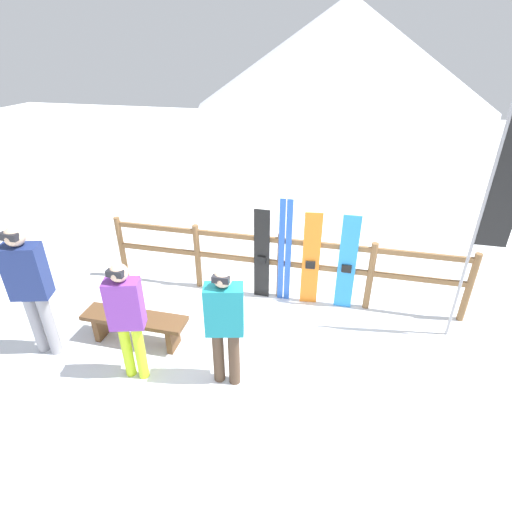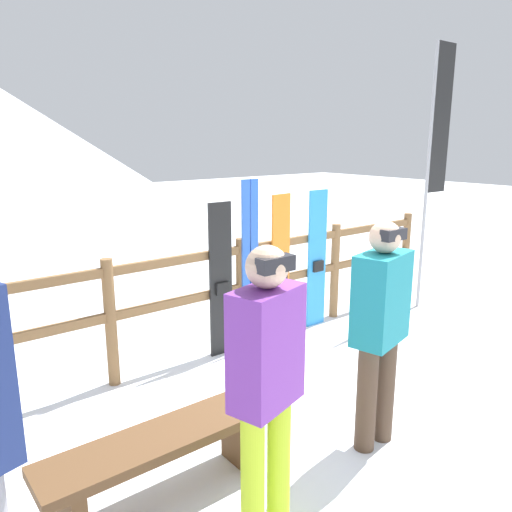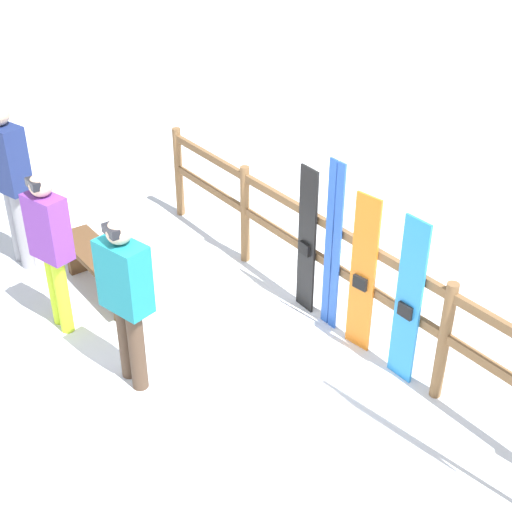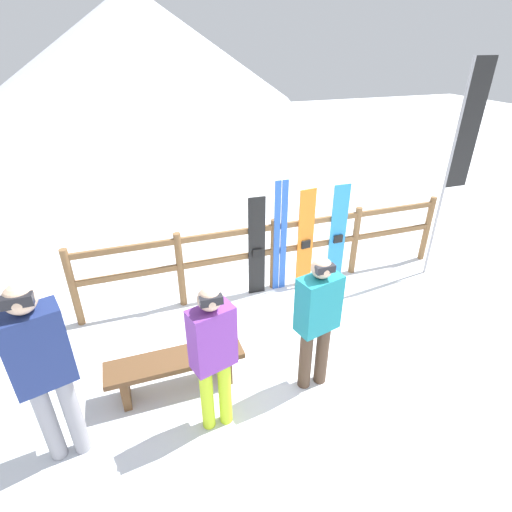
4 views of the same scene
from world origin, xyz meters
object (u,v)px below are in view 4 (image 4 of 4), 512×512
Objects in this scene: person_purple at (213,351)px; snowboard_orange at (305,239)px; person_navy at (42,365)px; snowboard_black_stripe at (257,248)px; person_teal at (317,316)px; ski_pair_blue at (280,238)px; bench at (176,366)px; rental_flag at (460,148)px; snowboard_blue at (338,234)px.

snowboard_orange is (1.88, 2.06, -0.17)m from person_purple.
snowboard_black_stripe is (2.48, 1.93, -0.32)m from person_navy.
person_purple is at bearing -171.18° from person_teal.
person_purple is 2.54m from ski_pair_blue.
bench is 2.10m from snowboard_black_stripe.
rental_flag is (2.13, -0.35, 1.25)m from snowboard_orange.
rental_flag is (2.90, 1.54, 1.10)m from person_teal.
person_navy is 3.44m from ski_pair_blue.
person_navy is 3.78m from snowboard_orange.
snowboard_orange is (0.40, -0.00, -0.09)m from ski_pair_blue.
snowboard_black_stripe is 0.89× the size of ski_pair_blue.
person_purple is 1.06× the size of snowboard_black_stripe.
snowboard_blue is at bearing 27.04° from person_navy.
person_navy is 5.67m from rental_flag.
snowboard_orange is (2.18, 1.49, 0.44)m from bench.
rental_flag is at bearing -9.29° from snowboard_orange.
snowboard_blue is (2.42, 2.06, -0.17)m from person_purple.
ski_pair_blue reaches higher than bench.
ski_pair_blue is at bearing 40.02° from bench.
snowboard_black_stripe is 1.29m from snowboard_blue.
ski_pair_blue reaches higher than person_purple.
person_navy is 1.19× the size of snowboard_blue.
bench is 2.38m from ski_pair_blue.
person_teal is at bearing -15.81° from bench.
bench is 0.90× the size of person_purple.
bench is at bearing 164.19° from person_teal.
person_navy is 1.16× the size of person_teal.
ski_pair_blue is at bearing 54.35° from person_purple.
snowboard_black_stripe is at bearing -180.00° from snowboard_blue.
person_purple is 0.87× the size of person_navy.
bench is 4.76m from rental_flag.
person_navy is (-1.36, 0.14, 0.14)m from person_purple.
person_purple reaches higher than bench.
snowboard_blue is (1.29, 0.00, 0.02)m from snowboard_black_stripe.
snowboard_orange is at bearing -180.00° from snowboard_blue.
snowboard_blue reaches higher than snowboard_orange.
person_navy is at bearing -163.62° from rental_flag.
person_navy is at bearing -152.96° from snowboard_blue.
rental_flag reaches higher than snowboard_black_stripe.
rental_flag is (4.31, 1.14, 1.69)m from bench.
bench is 3.13m from snowboard_blue.
person_navy is 0.58× the size of rental_flag.
bench is at bearing 117.44° from person_purple.
snowboard_blue is (1.30, 1.89, -0.14)m from person_teal.
bench is 0.95× the size of snowboard_black_stripe.
snowboard_blue is (0.53, 0.00, 0.00)m from snowboard_orange.
person_purple is 2.80m from snowboard_orange.
ski_pair_blue is at bearing 78.98° from person_teal.
bench is 0.78× the size of person_navy.
person_navy is at bearing -145.78° from ski_pair_blue.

